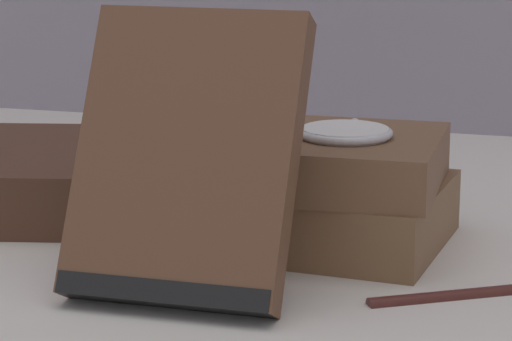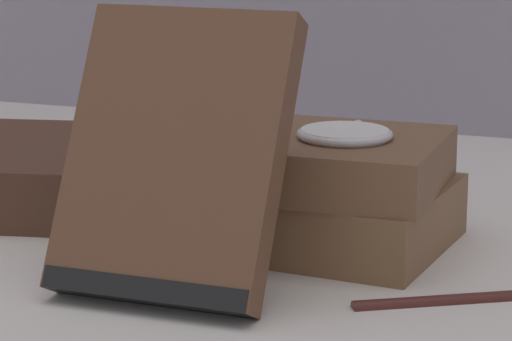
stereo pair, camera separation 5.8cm
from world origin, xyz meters
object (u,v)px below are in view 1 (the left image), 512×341
book_flat_bottom (278,208)px  fountain_pen (495,286)px  book_flat_top (275,157)px  reading_glasses (220,173)px  pocket_watch (345,132)px  book_leaning_front (186,166)px

book_flat_bottom → fountain_pen: 0.16m
book_flat_bottom → book_flat_top: (0.00, -0.01, 0.04)m
book_flat_bottom → reading_glasses: bearing=124.5°
pocket_watch → reading_glasses: pocket_watch is taller
book_flat_top → book_leaning_front: 0.11m
book_leaning_front → pocket_watch: bearing=58.0°
book_flat_top → reading_glasses: 0.19m
book_flat_top → reading_glasses: book_flat_top is taller
book_flat_top → fountain_pen: (0.14, -0.06, -0.05)m
book_leaning_front → pocket_watch: book_leaning_front is taller
book_leaning_front → pocket_watch: 0.12m
book_flat_bottom → reading_glasses: 0.18m
book_flat_bottom → reading_glasses: book_flat_bottom is taller
book_flat_bottom → pocket_watch: (0.05, -0.01, 0.05)m
pocket_watch → fountain_pen: pocket_watch is taller
book_flat_bottom → reading_glasses: (-0.09, 0.15, -0.02)m
book_flat_bottom → fountain_pen: bearing=-22.3°
book_leaning_front → fountain_pen: (0.16, 0.05, -0.07)m
book_flat_bottom → book_leaning_front: bearing=-95.0°
book_flat_bottom → book_leaning_front: book_leaning_front is taller
book_flat_bottom → pocket_watch: 0.07m
book_flat_top → pocket_watch: (0.04, -0.00, 0.02)m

